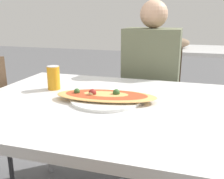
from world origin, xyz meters
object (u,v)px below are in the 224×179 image
object	(u,v)px
pizza_main	(106,97)
dining_table	(119,116)
person_seated	(151,75)
soda_can	(54,78)
chair_far_seated	(152,98)

from	to	relation	value
pizza_main	dining_table	bearing A→B (deg)	-15.81
person_seated	soda_can	bearing A→B (deg)	52.63
pizza_main	person_seated	bearing A→B (deg)	80.84
person_seated	chair_far_seated	bearing A→B (deg)	-90.00
dining_table	soda_can	world-z (taller)	soda_can
pizza_main	soda_can	bearing A→B (deg)	161.89
soda_can	pizza_main	bearing A→B (deg)	-18.11
dining_table	pizza_main	distance (m)	0.11
person_seated	pizza_main	bearing A→B (deg)	80.84
dining_table	soda_can	size ratio (longest dim) A/B	10.90
chair_far_seated	pizza_main	world-z (taller)	chair_far_seated
chair_far_seated	soda_can	bearing A→B (deg)	57.49
dining_table	pizza_main	size ratio (longest dim) A/B	2.80
dining_table	pizza_main	bearing A→B (deg)	164.19
dining_table	person_seated	bearing A→B (deg)	86.56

